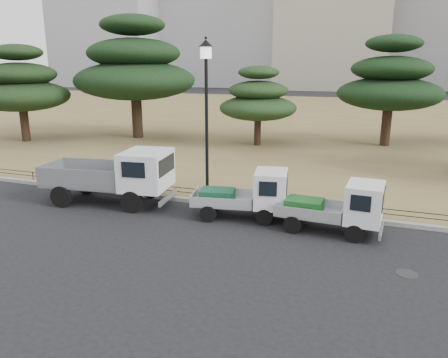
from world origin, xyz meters
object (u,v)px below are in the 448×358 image
at_px(truck_large, 115,174).
at_px(tarp_pile, 88,174).
at_px(truck_kei_front, 248,194).
at_px(truck_kei_rear, 337,207).
at_px(street_lamp, 206,94).

distance_m(truck_large, tarp_pile, 3.33).
xyz_separation_m(truck_kei_front, truck_kei_rear, (3.26, -0.34, -0.01)).
bearing_deg(street_lamp, truck_kei_rear, -16.97).
bearing_deg(truck_kei_front, truck_large, 171.46).
bearing_deg(truck_large, truck_kei_front, -5.65).
relative_size(truck_kei_front, street_lamp, 0.58).
xyz_separation_m(truck_large, truck_kei_front, (5.57, 0.15, -0.34)).
bearing_deg(truck_kei_rear, tarp_pile, 173.42).
height_order(truck_kei_front, tarp_pile, truck_kei_front).
bearing_deg(truck_kei_front, truck_kei_rear, -16.06).
relative_size(truck_kei_front, truck_kei_rear, 1.03).
xyz_separation_m(truck_kei_rear, street_lamp, (-5.39, 1.64, 3.51)).
xyz_separation_m(truck_large, tarp_pile, (-2.72, 1.80, -0.70)).
relative_size(truck_large, truck_kei_front, 1.47).
bearing_deg(truck_large, street_lamp, 15.69).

